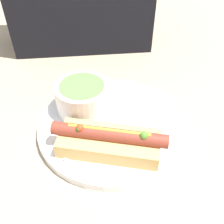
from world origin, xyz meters
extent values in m
plane|color=tan|center=(0.00, 0.00, 0.00)|extent=(4.00, 4.00, 0.00)
cylinder|color=white|center=(0.00, 0.00, 0.01)|extent=(0.28, 0.28, 0.02)
cube|color=#DBAD60|center=(-0.01, -0.06, 0.03)|extent=(0.18, 0.11, 0.03)
cylinder|color=brown|center=(-0.01, -0.06, 0.05)|extent=(0.19, 0.07, 0.02)
sphere|color=#C63F1E|center=(-0.06, -0.05, 0.06)|extent=(0.01, 0.01, 0.01)
sphere|color=#387A28|center=(-0.06, -0.06, 0.06)|extent=(0.01, 0.01, 0.01)
sphere|color=#518C2D|center=(0.04, -0.08, 0.06)|extent=(0.01, 0.01, 0.01)
cylinder|color=gold|center=(-0.01, -0.06, 0.06)|extent=(0.13, 0.04, 0.01)
cylinder|color=silver|center=(-0.05, 0.04, 0.04)|extent=(0.10, 0.10, 0.06)
cylinder|color=#66844C|center=(-0.05, 0.04, 0.07)|extent=(0.09, 0.09, 0.01)
cube|color=#B7B7BC|center=(-0.05, -0.03, 0.02)|extent=(0.07, 0.11, 0.00)
ellipsoid|color=#B7B7BC|center=(-0.01, 0.04, 0.02)|extent=(0.04, 0.04, 0.01)
camera|label=1|loc=(-0.04, -0.35, 0.36)|focal=42.00mm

